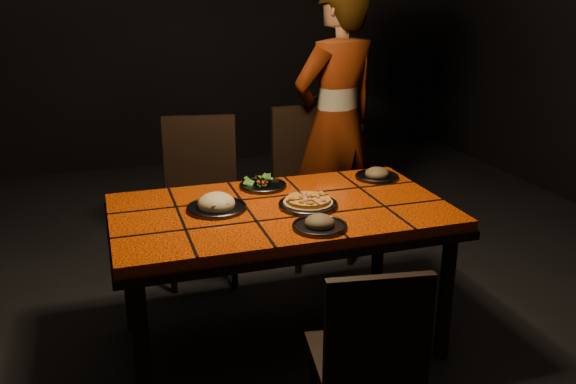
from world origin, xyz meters
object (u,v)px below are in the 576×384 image
object	(u,v)px
plate_pasta	(217,205)
chair_far_right	(310,172)
dining_table	(281,222)
plate_pizza	(308,203)
diner	(336,123)
chair_near	(369,353)
chair_far_left	(201,187)

from	to	relation	value
plate_pasta	chair_far_right	bearing A→B (deg)	49.59
dining_table	plate_pasta	bearing A→B (deg)	169.64
dining_table	plate_pizza	size ratio (longest dim) A/B	5.63
diner	plate_pasta	xyz separation A→B (m)	(-0.99, -0.94, -0.13)
chair_far_right	chair_near	bearing A→B (deg)	-105.16
chair_far_right	chair_far_left	bearing A→B (deg)	-176.73
chair_near	chair_far_left	distance (m)	1.86
diner	plate_pasta	distance (m)	1.37
dining_table	chair_far_right	bearing A→B (deg)	63.09
diner	chair_far_left	bearing A→B (deg)	-15.40
dining_table	chair_near	xyz separation A→B (m)	(0.06, -0.89, -0.19)
chair_far_left	plate_pasta	bearing A→B (deg)	-84.40
dining_table	plate_pizza	world-z (taller)	plate_pizza
dining_table	chair_near	size ratio (longest dim) A/B	1.92
plate_pasta	chair_far_left	bearing A→B (deg)	85.23
chair_far_left	chair_far_right	size ratio (longest dim) A/B	0.99
plate_pizza	chair_near	bearing A→B (deg)	-94.16
plate_pasta	diner	bearing A→B (deg)	43.53
diner	plate_pizza	size ratio (longest dim) A/B	6.28
dining_table	chair_far_left	xyz separation A→B (m)	(-0.23, 0.95, -0.10)
plate_pizza	plate_pasta	xyz separation A→B (m)	(-0.43, 0.10, 0.01)
chair_far_right	plate_pasta	distance (m)	1.27
chair_far_left	plate_pizza	bearing A→B (deg)	-59.91
chair_near	plate_pizza	distance (m)	0.90
chair_near	plate_pasta	bearing A→B (deg)	-60.15
dining_table	chair_near	distance (m)	0.91
chair_near	diner	bearing A→B (deg)	-99.61
chair_far_left	chair_near	bearing A→B (deg)	-70.60
chair_far_left	chair_far_right	world-z (taller)	chair_far_right
chair_far_left	diner	size ratio (longest dim) A/B	0.55
dining_table	diner	bearing A→B (deg)	55.34
diner	plate_pasta	size ratio (longest dim) A/B	6.32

